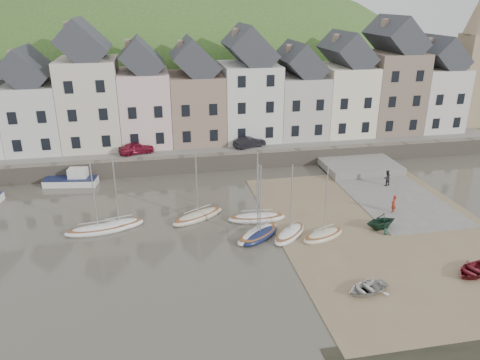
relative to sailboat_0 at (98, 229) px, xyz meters
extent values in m
plane|color=#4C473B|center=(12.09, -4.25, -0.26)|extent=(160.00, 160.00, 0.00)
cube|color=#325421|center=(12.09, 27.75, 0.49)|extent=(90.00, 30.00, 1.50)
cube|color=slate|center=(12.09, 16.25, 1.29)|extent=(70.00, 7.00, 0.10)
cube|color=slate|center=(12.09, 12.75, 0.64)|extent=(70.00, 1.20, 1.80)
cube|color=#7B644B|center=(23.09, -4.25, -0.23)|extent=(18.00, 26.00, 0.06)
cube|color=slate|center=(27.09, 3.75, -0.20)|extent=(8.00, 18.00, 0.12)
ellipsoid|color=#325421|center=(7.09, 55.75, -18.26)|extent=(134.40, 84.00, 84.00)
cube|color=beige|center=(-7.96, 19.75, 4.99)|extent=(5.80, 8.00, 7.50)
cube|color=gray|center=(-9.41, 19.75, 11.66)|extent=(0.60, 0.90, 1.40)
cube|color=beige|center=(-1.81, 19.75, 6.24)|extent=(6.40, 8.00, 10.00)
cube|color=gray|center=(-3.41, 19.75, 14.47)|extent=(0.60, 0.90, 1.40)
cube|color=beige|center=(4.24, 19.75, 5.49)|extent=(5.60, 8.00, 8.50)
cube|color=gray|center=(2.84, 19.75, 12.56)|extent=(0.60, 0.90, 1.40)
cube|color=#876D5D|center=(10.19, 19.75, 5.24)|extent=(6.20, 8.00, 8.00)
cube|color=gray|center=(8.64, 19.75, 12.37)|extent=(0.60, 0.90, 1.40)
cube|color=silver|center=(16.64, 19.75, 5.74)|extent=(6.60, 8.00, 9.00)
cube|color=gray|center=(14.99, 19.75, 13.57)|extent=(0.60, 0.90, 1.40)
cube|color=#B2ADA3|center=(22.89, 19.75, 4.99)|extent=(5.80, 8.00, 7.50)
cube|color=gray|center=(21.44, 19.75, 11.66)|extent=(0.60, 0.90, 1.40)
cube|color=beige|center=(28.84, 19.75, 5.49)|extent=(6.00, 8.00, 8.50)
cube|color=gray|center=(27.34, 19.75, 12.76)|extent=(0.60, 0.90, 1.40)
cube|color=#796757|center=(35.09, 19.75, 6.24)|extent=(6.40, 8.00, 10.00)
cube|color=gray|center=(33.49, 19.75, 14.47)|extent=(0.60, 0.90, 1.40)
cube|color=beige|center=(41.24, 19.75, 5.24)|extent=(5.80, 8.00, 8.00)
cube|color=gray|center=(39.79, 19.75, 12.16)|extent=(0.60, 0.90, 1.40)
cube|color=#997F60|center=(46.64, 19.75, 7.24)|extent=(3.50, 3.50, 12.00)
ellipsoid|color=silver|center=(0.00, 0.00, -0.06)|extent=(5.45, 2.12, 0.84)
ellipsoid|color=brown|center=(0.00, 0.00, 0.16)|extent=(5.02, 1.93, 0.20)
cylinder|color=#B2B5B7|center=(0.00, 0.00, 3.04)|extent=(0.10, 0.10, 5.60)
cylinder|color=#B2B5B7|center=(0.00, 0.00, 0.69)|extent=(2.91, 0.43, 0.08)
ellipsoid|color=silver|center=(1.65, 0.55, -0.06)|extent=(4.25, 2.38, 0.84)
ellipsoid|color=brown|center=(1.65, 0.55, 0.16)|extent=(3.91, 2.17, 0.20)
cylinder|color=#B2B5B7|center=(1.65, 0.55, 3.04)|extent=(0.10, 0.10, 5.60)
cylinder|color=#B2B5B7|center=(1.65, 0.55, 0.69)|extent=(2.17, 0.58, 0.08)
ellipsoid|color=beige|center=(8.22, 0.94, -0.06)|extent=(5.21, 3.87, 0.84)
ellipsoid|color=brown|center=(8.22, 0.94, 0.16)|extent=(4.78, 3.54, 0.20)
cylinder|color=#B2B5B7|center=(8.22, 0.94, 3.04)|extent=(0.10, 0.10, 5.60)
cylinder|color=#B2B5B7|center=(8.22, 0.94, 0.69)|extent=(2.49, 1.48, 0.08)
ellipsoid|color=silver|center=(12.58, -3.16, -0.06)|extent=(4.56, 4.03, 0.84)
ellipsoid|color=brown|center=(12.58, -3.16, 0.16)|extent=(4.19, 3.70, 0.20)
cylinder|color=#B2B5B7|center=(12.58, -3.16, 3.04)|extent=(0.10, 0.10, 5.60)
cylinder|color=#B2B5B7|center=(12.58, -3.16, 0.69)|extent=(2.05, 1.63, 0.08)
ellipsoid|color=silver|center=(13.15, -0.31, -0.06)|extent=(5.04, 1.77, 0.84)
ellipsoid|color=brown|center=(13.15, -0.31, 0.16)|extent=(4.64, 1.61, 0.20)
cylinder|color=#B2B5B7|center=(13.15, -0.31, 3.04)|extent=(0.10, 0.10, 5.60)
cylinder|color=#B2B5B7|center=(13.15, -0.31, 0.69)|extent=(2.73, 0.23, 0.08)
ellipsoid|color=#141B3E|center=(12.70, -3.39, -0.06)|extent=(4.18, 3.82, 0.84)
ellipsoid|color=brown|center=(12.70, -3.39, 0.16)|extent=(3.83, 3.50, 0.20)
cylinder|color=#B2B5B7|center=(12.70, -3.39, 3.04)|extent=(0.10, 0.10, 5.60)
cylinder|color=#B2B5B7|center=(12.70, -3.39, 0.69)|extent=(1.83, 1.53, 0.08)
ellipsoid|color=silver|center=(15.09, -3.64, -0.06)|extent=(4.02, 4.09, 0.84)
ellipsoid|color=brown|center=(15.09, -3.64, 0.16)|extent=(3.69, 3.75, 0.20)
cylinder|color=#B2B5B7|center=(15.09, -3.64, 3.04)|extent=(0.10, 0.10, 5.60)
cylinder|color=#B2B5B7|center=(15.09, -3.64, 0.69)|extent=(1.68, 1.73, 0.08)
ellipsoid|color=beige|center=(17.63, -4.39, -0.06)|extent=(4.22, 2.91, 0.84)
ellipsoid|color=brown|center=(17.63, -4.39, 0.16)|extent=(3.87, 2.66, 0.20)
cylinder|color=#B2B5B7|center=(17.63, -4.39, 3.04)|extent=(0.10, 0.10, 5.60)
cylinder|color=#B2B5B7|center=(17.63, -4.39, 0.69)|extent=(2.03, 0.92, 0.08)
cube|color=silver|center=(-3.65, 11.07, 0.09)|extent=(5.45, 2.48, 0.70)
cube|color=#141B3E|center=(-3.65, 11.07, 0.46)|extent=(5.35, 2.51, 0.08)
cube|color=silver|center=(-2.88, 11.19, 0.94)|extent=(2.00, 1.47, 1.00)
imported|color=beige|center=(17.81, -11.87, 0.10)|extent=(3.31, 2.71, 0.60)
imported|color=#163324|center=(22.77, -3.87, 0.51)|extent=(3.05, 2.75, 1.43)
imported|color=maroon|center=(25.95, -11.31, 0.13)|extent=(3.84, 3.36, 0.66)
imported|color=maroon|center=(25.27, -1.24, 0.67)|extent=(0.70, 0.66, 1.62)
imported|color=black|center=(27.67, 4.65, 0.67)|extent=(0.93, 0.81, 1.61)
imported|color=maroon|center=(2.96, 15.25, 2.00)|extent=(4.14, 2.58, 1.31)
imported|color=black|center=(15.80, 15.25, 1.96)|extent=(3.99, 2.47, 1.24)
camera|label=1|loc=(5.01, -35.05, 17.58)|focal=34.64mm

